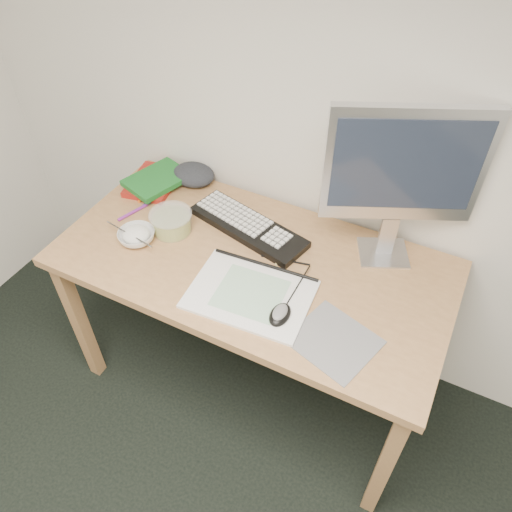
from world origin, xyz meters
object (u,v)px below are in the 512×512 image
Objects in this scene: monitor at (404,170)px; rice_bowl at (137,236)px; desk at (252,276)px; keyboard at (248,227)px; sketchpad at (250,294)px.

rice_bowl is at bearing 178.00° from monitor.
monitor reaches higher than rice_bowl.
desk is 0.45m from rice_bowl.
monitor is at bearing 25.79° from keyboard.
keyboard is 0.82× the size of monitor.
desk is 3.52× the size of sketchpad.
rice_bowl is (-0.34, -0.24, 0.01)m from keyboard.
monitor reaches higher than sketchpad.
keyboard reaches higher than sketchpad.
keyboard is (-0.09, 0.14, 0.10)m from desk.
sketchpad is 0.69× the size of monitor.
desk is 0.19m from keyboard.
sketchpad is at bearing -64.10° from desk.
keyboard is (-0.16, 0.29, 0.01)m from sketchpad.
monitor is at bearing 31.12° from desk.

